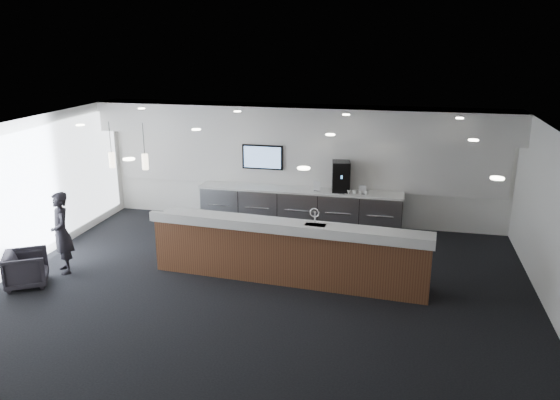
% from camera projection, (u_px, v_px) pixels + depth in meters
% --- Properties ---
extents(ground, '(10.00, 10.00, 0.00)m').
position_uv_depth(ground, '(263.00, 288.00, 10.30)').
color(ground, black).
rests_on(ground, ground).
extents(ceiling, '(10.00, 8.00, 0.02)m').
position_uv_depth(ceiling, '(261.00, 130.00, 9.43)').
color(ceiling, black).
rests_on(ceiling, back_wall).
extents(back_wall, '(10.00, 0.02, 3.00)m').
position_uv_depth(back_wall, '(302.00, 164.00, 13.60)').
color(back_wall, white).
rests_on(back_wall, ground).
extents(left_wall, '(0.02, 8.00, 3.00)m').
position_uv_depth(left_wall, '(21.00, 196.00, 10.92)').
color(left_wall, white).
rests_on(left_wall, ground).
extents(soffit_bulkhead, '(10.00, 0.90, 0.70)m').
position_uv_depth(soffit_bulkhead, '(300.00, 121.00, 12.85)').
color(soffit_bulkhead, silver).
rests_on(soffit_bulkhead, back_wall).
extents(alcove_panel, '(9.80, 0.06, 1.40)m').
position_uv_depth(alcove_panel, '(302.00, 160.00, 13.55)').
color(alcove_panel, silver).
rests_on(alcove_panel, back_wall).
extents(window_blinds_wall, '(0.04, 7.36, 2.55)m').
position_uv_depth(window_blinds_wall, '(23.00, 196.00, 10.91)').
color(window_blinds_wall, '#AFBCD2').
rests_on(window_blinds_wall, left_wall).
extents(back_credenza, '(5.06, 0.66, 0.95)m').
position_uv_depth(back_credenza, '(299.00, 207.00, 13.56)').
color(back_credenza, gray).
rests_on(back_credenza, ground).
extents(wall_tv, '(1.05, 0.08, 0.62)m').
position_uv_depth(wall_tv, '(263.00, 157.00, 13.68)').
color(wall_tv, black).
rests_on(wall_tv, back_wall).
extents(pendant_left, '(0.12, 0.12, 0.30)m').
position_uv_depth(pendant_left, '(156.00, 157.00, 10.90)').
color(pendant_left, '#FFECC6').
rests_on(pendant_left, ceiling).
extents(pendant_right, '(0.12, 0.12, 0.30)m').
position_uv_depth(pendant_right, '(124.00, 155.00, 11.05)').
color(pendant_right, '#FFECC6').
rests_on(pendant_right, ceiling).
extents(ceiling_can_lights, '(7.00, 5.00, 0.02)m').
position_uv_depth(ceiling_can_lights, '(261.00, 132.00, 9.44)').
color(ceiling_can_lights, white).
rests_on(ceiling_can_lights, ceiling).
extents(service_counter, '(5.47, 1.27, 1.49)m').
position_uv_depth(service_counter, '(289.00, 251.00, 10.53)').
color(service_counter, '#5A311E').
rests_on(service_counter, ground).
extents(coffee_machine, '(0.49, 0.58, 0.74)m').
position_uv_depth(coffee_machine, '(341.00, 176.00, 13.16)').
color(coffee_machine, black).
rests_on(coffee_machine, back_credenza).
extents(info_sign_left, '(0.17, 0.04, 0.24)m').
position_uv_depth(info_sign_left, '(317.00, 186.00, 13.23)').
color(info_sign_left, silver).
rests_on(info_sign_left, back_credenza).
extents(info_sign_right, '(0.17, 0.03, 0.22)m').
position_uv_depth(info_sign_right, '(362.00, 190.00, 12.96)').
color(info_sign_right, silver).
rests_on(info_sign_right, back_credenza).
extents(armchair, '(1.02, 1.01, 0.68)m').
position_uv_depth(armchair, '(26.00, 269.00, 10.31)').
color(armchair, black).
rests_on(armchair, ground).
extents(lounge_guest, '(0.71, 0.71, 1.65)m').
position_uv_depth(lounge_guest, '(62.00, 233.00, 10.79)').
color(lounge_guest, black).
rests_on(lounge_guest, ground).
extents(cup_0, '(0.10, 0.10, 0.09)m').
position_uv_depth(cup_0, '(366.00, 193.00, 12.96)').
color(cup_0, white).
rests_on(cup_0, back_credenza).
extents(cup_1, '(0.14, 0.14, 0.09)m').
position_uv_depth(cup_1, '(360.00, 192.00, 12.99)').
color(cup_1, white).
rests_on(cup_1, back_credenza).
extents(cup_2, '(0.12, 0.12, 0.09)m').
position_uv_depth(cup_2, '(354.00, 192.00, 13.02)').
color(cup_2, white).
rests_on(cup_2, back_credenza).
extents(cup_3, '(0.13, 0.13, 0.09)m').
position_uv_depth(cup_3, '(349.00, 191.00, 13.05)').
color(cup_3, white).
rests_on(cup_3, back_credenza).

